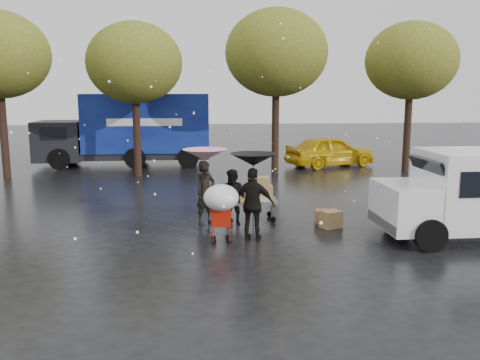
{
  "coord_description": "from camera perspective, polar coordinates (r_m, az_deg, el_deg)",
  "views": [
    {
      "loc": [
        -1.08,
        -12.07,
        3.63
      ],
      "look_at": [
        0.12,
        1.0,
        1.33
      ],
      "focal_mm": 38.0,
      "sensor_mm": 36.0,
      "label": 1
    }
  ],
  "objects": [
    {
      "name": "umbrella_pink",
      "position": [
        13.79,
        -3.95,
        2.84
      ],
      "size": [
        1.23,
        1.23,
        2.08
      ],
      "color": "#4C4C4C",
      "rests_on": "ground"
    },
    {
      "name": "person_middle",
      "position": [
        13.96,
        -0.75,
        -1.92
      ],
      "size": [
        0.93,
        0.88,
        1.52
      ],
      "primitive_type": "imported",
      "rotation": [
        0.0,
        0.0,
        -0.55
      ],
      "color": "black",
      "rests_on": "ground"
    },
    {
      "name": "box_ground_near",
      "position": [
        13.93,
        10.16,
        -4.35
      ],
      "size": [
        0.63,
        0.58,
        0.46
      ],
      "primitive_type": "cube",
      "rotation": [
        0.0,
        0.0,
        0.42
      ],
      "color": "#92643F",
      "rests_on": "ground"
    },
    {
      "name": "person_black",
      "position": [
        12.4,
        1.49,
        -2.76
      ],
      "size": [
        1.14,
        0.74,
        1.81
      ],
      "primitive_type": "imported",
      "rotation": [
        0.0,
        0.0,
        2.84
      ],
      "color": "black",
      "rests_on": "ground"
    },
    {
      "name": "person_pink",
      "position": [
        13.96,
        -3.9,
        -1.43
      ],
      "size": [
        0.77,
        0.74,
        1.77
      ],
      "primitive_type": "imported",
      "rotation": [
        0.0,
        0.0,
        0.69
      ],
      "color": "black",
      "rests_on": "ground"
    },
    {
      "name": "vendor_cart",
      "position": [
        14.38,
        1.51,
        -1.71
      ],
      "size": [
        1.52,
        0.8,
        1.27
      ],
      "color": "slate",
      "rests_on": "ground"
    },
    {
      "name": "yellow_taxi",
      "position": [
        25.15,
        10.07,
        3.23
      ],
      "size": [
        4.77,
        3.09,
        1.51
      ],
      "primitive_type": "imported",
      "rotation": [
        0.0,
        0.0,
        1.89
      ],
      "color": "gold",
      "rests_on": "ground"
    },
    {
      "name": "box_ground_far",
      "position": [
        14.35,
        9.4,
        -4.09
      ],
      "size": [
        0.52,
        0.43,
        0.37
      ],
      "primitive_type": "cube",
      "rotation": [
        0.0,
        0.0,
        -0.12
      ],
      "color": "#92643F",
      "rests_on": "ground"
    },
    {
      "name": "ground",
      "position": [
        12.65,
        -0.12,
        -6.74
      ],
      "size": [
        90.0,
        90.0,
        0.0
      ],
      "primitive_type": "plane",
      "color": "black",
      "rests_on": "ground"
    },
    {
      "name": "umbrella_black",
      "position": [
        12.21,
        1.52,
        2.28
      ],
      "size": [
        1.13,
        1.13,
        2.16
      ],
      "color": "#4C4C4C",
      "rests_on": "ground"
    },
    {
      "name": "tree_row",
      "position": [
        22.12,
        -3.73,
        13.54
      ],
      "size": [
        21.6,
        4.4,
        7.12
      ],
      "color": "black",
      "rests_on": "ground"
    },
    {
      "name": "shopping_cart",
      "position": [
        12.07,
        -2.14,
        -2.34
      ],
      "size": [
        0.84,
        0.84,
        1.46
      ],
      "color": "#B6190A",
      "rests_on": "ground"
    },
    {
      "name": "blue_truck",
      "position": [
        25.62,
        -12.24,
        5.53
      ],
      "size": [
        8.3,
        2.6,
        3.5
      ],
      "color": "navy",
      "rests_on": "ground"
    }
  ]
}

